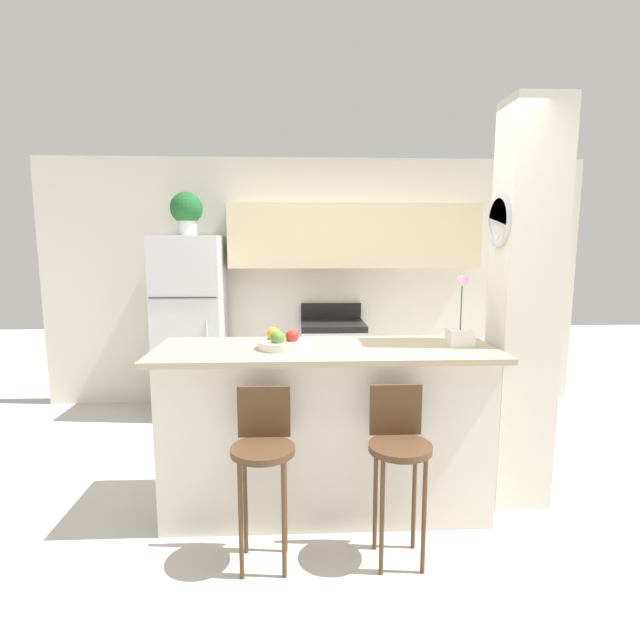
# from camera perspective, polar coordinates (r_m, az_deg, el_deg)

# --- Properties ---
(ground_plane) EXTENTS (14.00, 14.00, 0.00)m
(ground_plane) POSITION_cam_1_polar(r_m,az_deg,el_deg) (3.46, 0.63, -20.53)
(ground_plane) COLOR beige
(wall_back) EXTENTS (5.60, 0.38, 2.55)m
(wall_back) POSITION_cam_1_polar(r_m,az_deg,el_deg) (5.19, 0.95, 6.20)
(wall_back) COLOR silver
(wall_back) RESTS_ON ground_plane
(pillar_right) EXTENTS (0.38, 0.32, 2.55)m
(pillar_right) POSITION_cam_1_polar(r_m,az_deg,el_deg) (3.41, 22.25, 1.19)
(pillar_right) COLOR silver
(pillar_right) RESTS_ON ground_plane
(counter_bar) EXTENTS (2.10, 0.74, 1.05)m
(counter_bar) POSITION_cam_1_polar(r_m,az_deg,el_deg) (3.23, 0.64, -12.27)
(counter_bar) COLOR silver
(counter_bar) RESTS_ON ground_plane
(refrigerator) EXTENTS (0.65, 0.62, 1.76)m
(refrigerator) POSITION_cam_1_polar(r_m,az_deg,el_deg) (5.06, -14.52, -0.72)
(refrigerator) COLOR silver
(refrigerator) RESTS_ON ground_plane
(stove_range) EXTENTS (0.63, 0.60, 1.07)m
(stove_range) POSITION_cam_1_polar(r_m,az_deg,el_deg) (5.07, 1.45, -5.28)
(stove_range) COLOR silver
(stove_range) RESTS_ON ground_plane
(bar_stool_left) EXTENTS (0.33, 0.33, 0.94)m
(bar_stool_left) POSITION_cam_1_polar(r_m,az_deg,el_deg) (2.70, -6.50, -14.72)
(bar_stool_left) COLOR #4C331E
(bar_stool_left) RESTS_ON ground_plane
(bar_stool_right) EXTENTS (0.33, 0.33, 0.94)m
(bar_stool_right) POSITION_cam_1_polar(r_m,az_deg,el_deg) (2.75, 8.98, -14.36)
(bar_stool_right) COLOR #4C331E
(bar_stool_right) RESTS_ON ground_plane
(potted_plant_on_fridge) EXTENTS (0.30, 0.30, 0.41)m
(potted_plant_on_fridge) POSITION_cam_1_polar(r_m,az_deg,el_deg) (5.01, -15.02, 11.95)
(potted_plant_on_fridge) COLOR silver
(potted_plant_on_fridge) RESTS_ON refrigerator
(orchid_vase) EXTENTS (0.15, 0.15, 0.45)m
(orchid_vase) POSITION_cam_1_polar(r_m,az_deg,el_deg) (3.23, 15.73, -1.11)
(orchid_vase) COLOR white
(orchid_vase) RESTS_ON counter_bar
(fruit_bowl) EXTENTS (0.29, 0.29, 0.12)m
(fruit_bowl) POSITION_cam_1_polar(r_m,az_deg,el_deg) (3.05, -4.45, -2.52)
(fruit_bowl) COLOR silver
(fruit_bowl) RESTS_ON counter_bar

